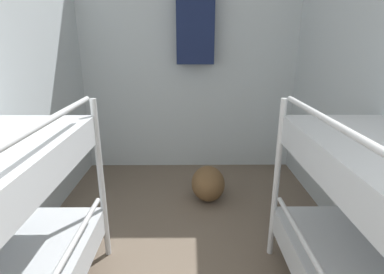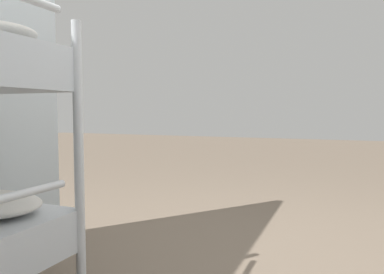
# 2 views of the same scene
# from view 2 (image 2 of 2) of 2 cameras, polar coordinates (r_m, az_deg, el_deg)

# --- Properties ---
(ground_plane) EXTENTS (20.00, 20.00, 0.00)m
(ground_plane) POSITION_cam_2_polar(r_m,az_deg,el_deg) (2.16, 8.59, -19.35)
(ground_plane) COLOR #6B5B4C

